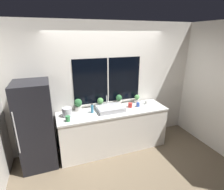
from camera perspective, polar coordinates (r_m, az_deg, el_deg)
The scene contains 17 objects.
ground_plane at distance 3.92m, azimuth 2.05°, elevation -19.10°, with size 14.00×14.00×0.00m, color brown.
wall_back at distance 3.88m, azimuth -1.48°, elevation 3.03°, with size 8.00×0.09×2.70m.
wall_left at distance 4.58m, azimuth -30.98°, elevation 2.78°, with size 0.06×7.00×2.70m.
wall_right at distance 5.55m, azimuth 16.94°, elevation 7.13°, with size 0.06×7.00×2.70m.
counter at distance 3.90m, azimuth 0.42°, elevation -11.18°, with size 2.32×0.64×0.91m.
refrigerator at distance 3.60m, azimuth -23.45°, elevation -8.86°, with size 0.61×0.74×1.66m.
sink at distance 3.68m, azimuth -0.59°, elevation -4.39°, with size 0.55×0.46×0.25m.
potted_plant_far_left at distance 3.69m, azimuth -10.99°, elevation -3.00°, with size 0.16×0.16×0.26m.
potted_plant_center_left at distance 3.79m, azimuth -3.81°, elevation -2.33°, with size 0.13×0.13×0.23m.
potted_plant_center_right at distance 3.92m, azimuth 2.26°, elevation -1.52°, with size 0.14×0.14×0.25m.
potted_plant_far_right at distance 4.11m, azimuth 8.13°, elevation -1.13°, with size 0.12×0.12×0.20m.
soap_bottle at distance 3.58m, azimuth -6.50°, elevation -4.44°, with size 0.06×0.06×0.21m.
mug_white at distance 4.07m, azimuth 11.08°, elevation -2.32°, with size 0.08×0.08×0.10m.
mug_blue at distance 3.92m, azimuth 8.49°, elevation -3.09°, with size 0.07×0.07×0.09m.
mug_green at distance 3.34m, azimuth -14.21°, elevation -7.51°, with size 0.09×0.09×0.10m.
mug_red at distance 3.86m, azimuth 5.96°, elevation -3.31°, with size 0.09×0.09×0.10m.
kettle at distance 3.52m, azimuth -14.45°, elevation -5.32°, with size 0.19×0.19×0.20m.
Camera 1 is at (-1.17, -2.85, 2.43)m, focal length 28.00 mm.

